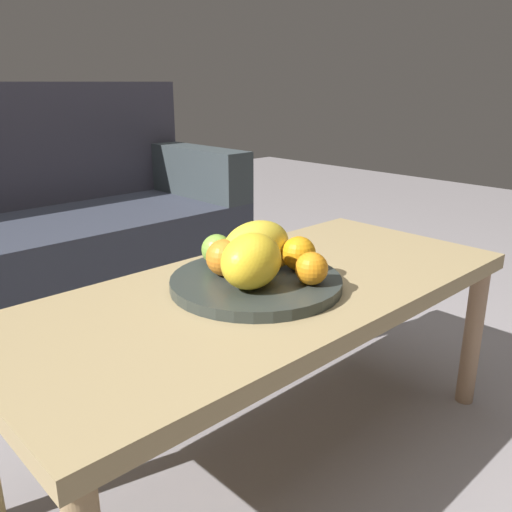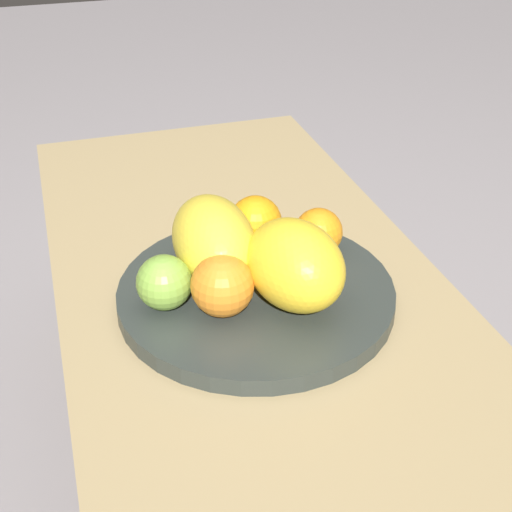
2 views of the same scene
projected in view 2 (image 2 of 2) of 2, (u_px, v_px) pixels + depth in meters
ground_plane at (255, 495)px, 1.27m from camera, size 8.00×8.00×0.00m
coffee_table at (255, 315)px, 1.05m from camera, size 1.25×0.56×0.46m
fruit_bowl at (256, 294)px, 0.99m from camera, size 0.39×0.39×0.03m
melon_large_front at (295, 265)px, 0.92m from camera, size 0.18×0.15×0.12m
melon_smaller_beside at (214, 240)px, 0.98m from camera, size 0.18×0.11×0.11m
orange_front at (222, 286)px, 0.91m from camera, size 0.08×0.08×0.08m
orange_left at (318, 232)px, 1.04m from camera, size 0.07×0.07×0.07m
orange_right at (255, 222)px, 1.05m from camera, size 0.08×0.08×0.08m
apple_front at (164, 282)px, 0.92m from camera, size 0.07×0.07×0.07m
banana_bunch at (232, 262)px, 0.98m from camera, size 0.17×0.11×0.06m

